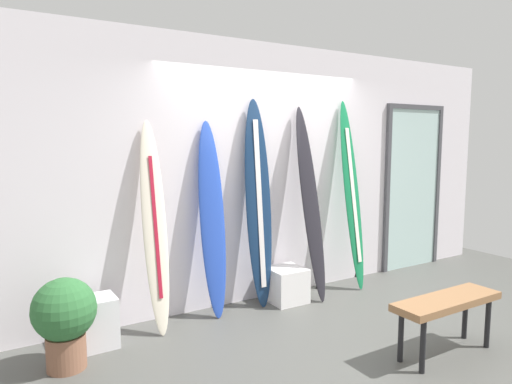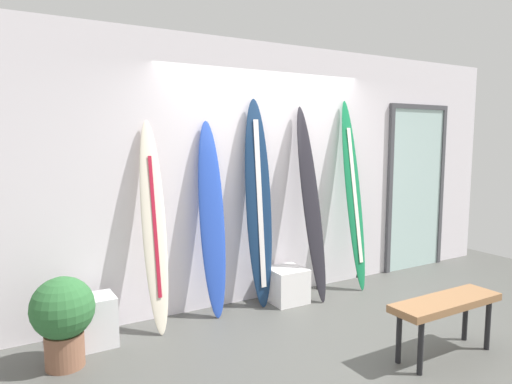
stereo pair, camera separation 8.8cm
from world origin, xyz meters
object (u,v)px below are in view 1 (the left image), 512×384
object	(u,v)px
surfboard_emerald	(352,196)
display_block_center	(98,322)
glass_door	(413,185)
surfboard_cobalt	(212,221)
bench	(447,305)
surfboard_navy	(258,204)
potted_plant	(65,317)
surfboard_ivory	(155,227)
display_block_left	(286,285)
surfboard_charcoal	(311,205)

from	to	relation	value
surfboard_emerald	display_block_center	distance (m)	3.09
glass_door	display_block_center	bearing A→B (deg)	-176.11
surfboard_cobalt	bench	xyz separation A→B (m)	(1.27, -1.77, -0.55)
surfboard_cobalt	surfboard_navy	distance (m)	0.56
display_block_center	bench	world-z (taller)	bench
potted_plant	surfboard_emerald	bearing A→B (deg)	6.11
display_block_center	bench	bearing A→B (deg)	-34.00
glass_door	potted_plant	distance (m)	4.67
surfboard_cobalt	glass_door	size ratio (longest dim) A/B	0.88
surfboard_cobalt	surfboard_navy	world-z (taller)	surfboard_navy
surfboard_ivory	surfboard_emerald	bearing A→B (deg)	-0.02
surfboard_ivory	surfboard_cobalt	bearing A→B (deg)	4.69
display_block_center	potted_plant	bearing A→B (deg)	-137.94
surfboard_navy	display_block_left	world-z (taller)	surfboard_navy
surfboard_emerald	surfboard_navy	bearing A→B (deg)	177.50
display_block_center	potted_plant	world-z (taller)	potted_plant
surfboard_charcoal	display_block_left	distance (m)	0.91
display_block_left	surfboard_cobalt	bearing A→B (deg)	174.60
surfboard_cobalt	surfboard_charcoal	world-z (taller)	surfboard_charcoal
glass_door	bench	xyz separation A→B (m)	(-1.85, -1.93, -0.73)
surfboard_cobalt	surfboard_charcoal	size ratio (longest dim) A/B	0.92
display_block_center	surfboard_cobalt	bearing A→B (deg)	6.54
surfboard_navy	potted_plant	distance (m)	2.14
display_block_left	display_block_center	xyz separation A→B (m)	(-2.00, -0.05, 0.03)
display_block_center	potted_plant	distance (m)	0.45
surfboard_ivory	surfboard_charcoal	bearing A→B (deg)	-1.66
surfboard_navy	glass_door	distance (m)	2.59
surfboard_navy	potted_plant	size ratio (longest dim) A/B	3.05
surfboard_cobalt	potted_plant	size ratio (longest dim) A/B	2.72
surfboard_ivory	surfboard_cobalt	size ratio (longest dim) A/B	1.00
display_block_center	bench	xyz separation A→B (m)	(2.42, -1.64, 0.20)
surfboard_navy	surfboard_charcoal	size ratio (longest dim) A/B	1.03
surfboard_navy	surfboard_emerald	bearing A→B (deg)	-2.50
surfboard_cobalt	display_block_center	distance (m)	1.38
display_block_left	display_block_center	size ratio (longest dim) A/B	0.90
glass_door	bench	world-z (taller)	glass_door
display_block_left	glass_door	world-z (taller)	glass_door
surfboard_ivory	surfboard_navy	bearing A→B (deg)	2.73
surfboard_emerald	display_block_center	xyz separation A→B (m)	(-2.97, -0.08, -0.88)
glass_door	surfboard_navy	bearing A→B (deg)	-176.59
surfboard_navy	potted_plant	xyz separation A→B (m)	(-1.99, -0.40, -0.68)
surfboard_ivory	display_block_left	xyz separation A→B (m)	(1.45, -0.03, -0.79)
surfboard_cobalt	glass_door	bearing A→B (deg)	2.91
potted_plant	bench	distance (m)	3.05
surfboard_ivory	glass_door	size ratio (longest dim) A/B	0.88
surfboard_ivory	potted_plant	bearing A→B (deg)	-157.54
surfboard_navy	glass_door	world-z (taller)	glass_door
surfboard_cobalt	surfboard_charcoal	xyz separation A→B (m)	(1.15, -0.10, 0.08)
glass_door	bench	distance (m)	2.77
surfboard_emerald	glass_door	distance (m)	1.33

